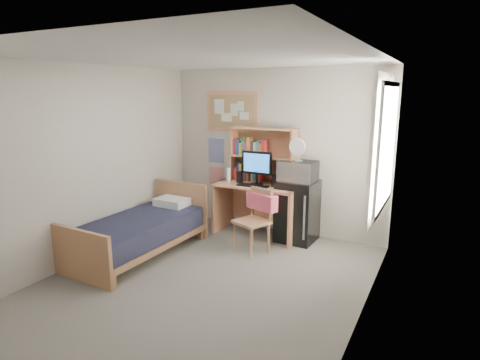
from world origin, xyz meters
The scene contains 26 objects.
floor centered at (0.00, 0.00, -0.01)m, with size 3.60×4.20×0.02m, color slate.
ceiling centered at (0.00, 0.00, 2.60)m, with size 3.60×4.20×0.02m, color silver.
wall_back centered at (0.00, 2.10, 1.30)m, with size 3.60×0.04×2.60m, color beige.
wall_front centered at (0.00, -2.10, 1.30)m, with size 3.60×0.04×2.60m, color beige.
wall_left centered at (-1.80, 0.00, 1.30)m, with size 0.04×4.20×2.60m, color beige.
wall_right centered at (1.80, 0.00, 1.30)m, with size 0.04×4.20×2.60m, color beige.
window_unit centered at (1.75, 1.20, 1.60)m, with size 0.10×1.40×1.70m, color white.
curtain_left centered at (1.72, 0.80, 1.60)m, with size 0.04×0.55×1.70m, color beige.
curtain_right centered at (1.72, 1.60, 1.60)m, with size 0.04×0.55×1.70m, color beige.
bulletin_board centered at (-0.78, 2.08, 1.92)m, with size 0.94×0.03×0.64m, color tan.
poster_wave centered at (-1.10, 2.09, 1.25)m, with size 0.30×0.01×0.42m, color navy.
poster_japan centered at (-1.10, 2.09, 0.78)m, with size 0.28×0.01×0.36m, color red.
desk centered at (-0.13, 1.75, 0.42)m, with size 1.33×0.67×0.83m, color tan.
desk_chair centered at (0.09, 1.06, 0.46)m, with size 0.46×0.46×0.92m, color tan.
mini_fridge centered at (0.50, 1.80, 0.47)m, with size 0.55×0.55×0.94m, color black.
bed centered at (-1.28, 0.26, 0.26)m, with size 0.95×1.89×0.52m, color black.
hutch centered at (-0.13, 1.90, 1.27)m, with size 1.06×0.27×0.87m, color tan.
monitor centered at (-0.13, 1.69, 1.09)m, with size 0.49×0.04×0.52m, color black.
keyboard centered at (-0.14, 1.55, 0.85)m, with size 0.48×0.15×0.02m, color black.
speaker_left centered at (-0.43, 1.69, 0.93)m, with size 0.08×0.08×0.19m, color black.
speaker_right centered at (0.17, 1.68, 0.93)m, with size 0.08×0.08×0.19m, color black.
water_bottle centered at (-0.61, 1.65, 0.95)m, with size 0.07×0.07×0.23m, color white.
hoodie centered at (0.16, 1.24, 0.71)m, with size 0.50×0.15×0.24m, color #DE546E.
microwave centered at (0.50, 1.78, 1.09)m, with size 0.52×0.39×0.30m, color silver.
desk_fan centered at (0.50, 1.78, 1.39)m, with size 0.24×0.24×0.30m, color white.
pillow centered at (-1.26, 1.01, 0.58)m, with size 0.49×0.34×0.12m, color white.
Camera 1 is at (2.43, -3.78, 2.25)m, focal length 30.00 mm.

